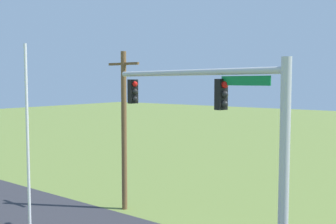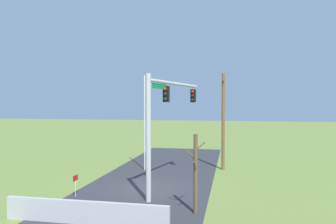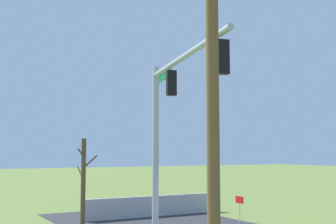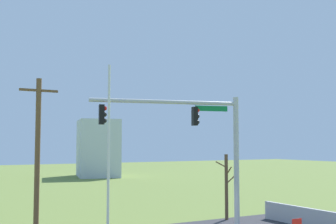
% 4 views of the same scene
% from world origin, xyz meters
% --- Properties ---
extents(signal_mast, '(7.67, 1.98, 6.92)m').
position_xyz_m(signal_mast, '(0.67, 1.31, 4.88)').
color(signal_mast, '#B2B5BA').
rests_on(signal_mast, ground_plane).
extents(flagpole, '(0.10, 0.10, 7.54)m').
position_xyz_m(flagpole, '(-5.42, -1.58, 3.77)').
color(flagpole, silver).
rests_on(flagpole, ground_plane).
extents(utility_pole, '(1.90, 0.26, 7.71)m').
position_xyz_m(utility_pole, '(-6.73, 4.57, 4.02)').
color(utility_pole, brown).
rests_on(utility_pole, ground_plane).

